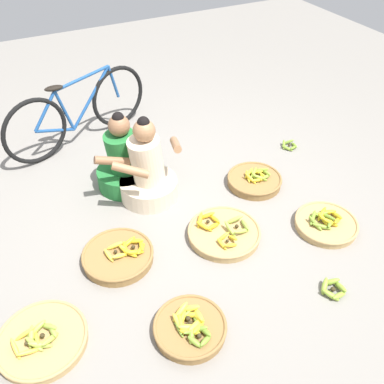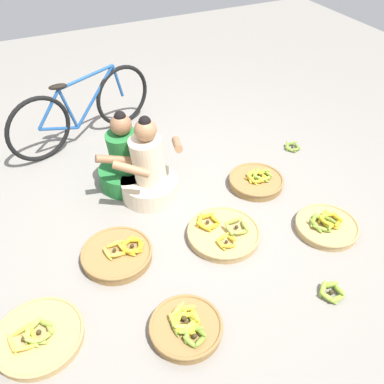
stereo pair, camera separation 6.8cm
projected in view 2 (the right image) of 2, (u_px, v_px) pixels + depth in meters
name	position (u px, v px, depth m)	size (l,w,h in m)	color
ground_plane	(182.00, 209.00, 3.72)	(10.00, 10.00, 0.00)	gray
vendor_woman_front	(149.00, 172.00, 3.69)	(0.71, 0.54, 0.83)	beige
vendor_woman_behind	(126.00, 162.00, 3.84)	(0.67, 0.52, 0.77)	#237233
bicycle_leaning	(83.00, 110.00, 4.36)	(1.62, 0.60, 0.73)	black
banana_basket_near_bicycle	(223.00, 233.00, 3.43)	(0.60, 0.60, 0.14)	tan
banana_basket_front_left	(327.00, 226.00, 3.49)	(0.53, 0.53, 0.14)	tan
banana_basket_near_vendor	(118.00, 254.00, 3.25)	(0.56, 0.56, 0.15)	olive
banana_basket_back_right	(186.00, 327.00, 2.75)	(0.49, 0.49, 0.16)	olive
banana_basket_mid_right	(39.00, 336.00, 2.71)	(0.59, 0.59, 0.14)	tan
banana_basket_front_center	(256.00, 181.00, 3.94)	(0.52, 0.52, 0.15)	olive
loose_bananas_front_right	(331.00, 292.00, 2.99)	(0.20, 0.21, 0.09)	#8CAD38
loose_bananas_back_left	(293.00, 147.00, 4.43)	(0.18, 0.19, 0.08)	olive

